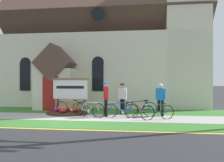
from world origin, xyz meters
name	(u,v)px	position (x,y,z in m)	size (l,w,h in m)	color
ground	(88,111)	(0.00, 4.00, 0.00)	(140.00, 140.00, 0.00)	#2B2B2D
sidewalk_slab	(83,117)	(0.42, 1.39, 0.01)	(32.00, 2.20, 0.01)	#A8A59E
grass_verge	(72,124)	(0.42, -0.58, 0.00)	(32.00, 1.72, 0.01)	#38722D
church_lawn	(94,111)	(0.42, 3.85, 0.00)	(24.00, 2.72, 0.01)	#38722D
curb_paint_stripe	(64,129)	(0.42, -1.59, 0.00)	(28.00, 0.16, 0.01)	yellow
church_building	(112,46)	(0.76, 10.12, 4.84)	(15.10, 12.18, 13.25)	beige
church_sign	(70,90)	(-0.76, 2.95, 1.32)	(2.17, 0.20, 1.99)	#7F6047
flower_bed	(68,112)	(-0.78, 2.53, 0.08)	(2.32, 2.32, 0.34)	#382319
bicycle_blue	(121,110)	(2.31, 1.46, 0.37)	(1.75, 0.08, 0.82)	black
bicycle_green	(90,109)	(0.72, 1.47, 0.38)	(1.65, 0.70, 0.82)	black
bicycle_orange	(158,112)	(4.06, 1.10, 0.36)	(1.58, 0.69, 0.79)	black
bicycle_red	(70,108)	(-0.49, 2.08, 0.38)	(1.73, 0.62, 0.83)	black
bicycle_black	(140,109)	(3.25, 2.16, 0.39)	(1.73, 0.08, 0.86)	black
cyclist_in_white_jersey	(161,97)	(4.29, 2.28, 0.99)	(0.49, 0.60, 1.68)	black
cyclist_in_orange_jersey	(123,96)	(2.28, 2.59, 1.00)	(0.49, 0.56, 1.70)	black
cyclist_in_blue_jersey	(106,96)	(1.50, 1.72, 1.06)	(0.33, 0.80, 1.78)	black
roadside_conifer	(187,44)	(7.03, 9.94, 4.83)	(3.98, 3.98, 7.09)	#4C3823
yard_deciduous_tree	(21,61)	(-6.40, 7.74, 3.43)	(4.33, 4.33, 4.87)	#3D2D1E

